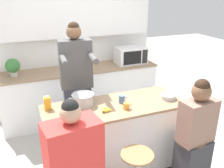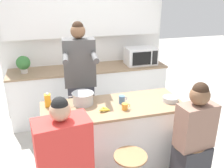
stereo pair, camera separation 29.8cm
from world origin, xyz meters
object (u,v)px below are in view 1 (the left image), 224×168
object	(u,v)px
person_cooking	(77,91)
banana_bunch	(106,110)
potted_plant	(13,66)
coffee_cup_near	(122,99)
bar_stool_rightmost	(188,162)
kitchen_island	(114,138)
fruit_bowl	(168,97)
juice_carton	(47,103)
cooking_pot	(83,100)
coffee_cup_far	(126,106)
person_seated_near	(194,142)
microwave	(131,55)

from	to	relation	value
person_cooking	banana_bunch	distance (m)	0.75
person_cooking	potted_plant	world-z (taller)	person_cooking
person_cooking	potted_plant	xyz separation A→B (m)	(-0.79, 0.95, 0.17)
coffee_cup_near	potted_plant	bearing A→B (deg)	128.07
coffee_cup_near	bar_stool_rightmost	bearing A→B (deg)	-48.29
kitchen_island	fruit_bowl	distance (m)	0.87
juice_carton	potted_plant	world-z (taller)	potted_plant
cooking_pot	potted_plant	world-z (taller)	potted_plant
person_cooking	juice_carton	world-z (taller)	person_cooking
cooking_pot	coffee_cup_far	distance (m)	0.53
coffee_cup_near	potted_plant	world-z (taller)	potted_plant
person_cooking	cooking_pot	xyz separation A→B (m)	(-0.05, -0.48, 0.08)
person_seated_near	microwave	size ratio (longest dim) A/B	2.51
kitchen_island	person_cooking	world-z (taller)	person_cooking
juice_carton	person_cooking	bearing A→B (deg)	43.05
cooking_pot	microwave	world-z (taller)	microwave
kitchen_island	juice_carton	distance (m)	0.95
juice_carton	potted_plant	distance (m)	1.42
coffee_cup_near	juice_carton	distance (m)	0.89
person_cooking	bar_stool_rightmost	bearing A→B (deg)	-45.78
potted_plant	cooking_pot	bearing A→B (deg)	-62.47
fruit_bowl	juice_carton	xyz separation A→B (m)	(-1.47, 0.27, 0.05)
coffee_cup_near	banana_bunch	size ratio (longest dim) A/B	0.72
bar_stool_rightmost	coffee_cup_near	bearing A→B (deg)	131.71
microwave	banana_bunch	bearing A→B (deg)	-123.96
person_cooking	person_seated_near	xyz separation A→B (m)	(1.01, -1.27, -0.28)
bar_stool_rightmost	coffee_cup_near	xyz separation A→B (m)	(-0.57, 0.64, 0.64)
kitchen_island	potted_plant	world-z (taller)	potted_plant
fruit_bowl	coffee_cup_near	world-z (taller)	coffee_cup_near
cooking_pot	microwave	xyz separation A→B (m)	(1.30, 1.39, 0.08)
kitchen_island	banana_bunch	world-z (taller)	banana_bunch
cooking_pot	juice_carton	bearing A→B (deg)	173.41
person_seated_near	fruit_bowl	world-z (taller)	person_seated_near
bar_stool_rightmost	coffee_cup_far	bearing A→B (deg)	141.74
kitchen_island	bar_stool_rightmost	size ratio (longest dim) A/B	2.60
coffee_cup_far	potted_plant	xyz separation A→B (m)	(-1.18, 1.71, 0.13)
kitchen_island	juice_carton	world-z (taller)	juice_carton
coffee_cup_far	banana_bunch	bearing A→B (deg)	173.17
potted_plant	coffee_cup_near	bearing A→B (deg)	-51.93
person_cooking	microwave	xyz separation A→B (m)	(1.26, 0.91, 0.16)
bar_stool_rightmost	coffee_cup_far	size ratio (longest dim) A/B	6.46
person_cooking	coffee_cup_near	distance (m)	0.72
banana_bunch	juice_carton	world-z (taller)	juice_carton
person_seated_near	coffee_cup_far	size ratio (longest dim) A/B	13.64
banana_bunch	potted_plant	xyz separation A→B (m)	(-0.94, 1.68, 0.14)
fruit_bowl	coffee_cup_far	world-z (taller)	coffee_cup_far
fruit_bowl	coffee_cup_far	bearing A→B (deg)	-174.39
kitchen_island	bar_stool_rightmost	bearing A→B (deg)	-41.70
coffee_cup_near	person_seated_near	bearing A→B (deg)	-48.96
bar_stool_rightmost	coffee_cup_near	world-z (taller)	coffee_cup_near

